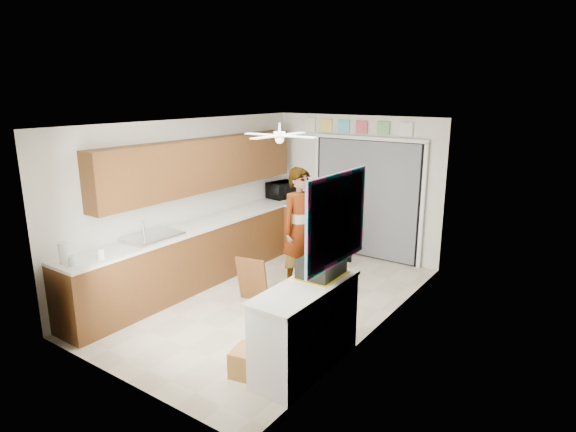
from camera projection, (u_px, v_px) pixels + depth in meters
The scene contains 40 objects.
floor at pixel (272, 299), 6.93m from camera, with size 5.00×5.00×0.00m, color beige.
ceiling at pixel (271, 123), 6.30m from camera, with size 5.00×5.00×0.00m, color white.
wall_back at pixel (355, 186), 8.60m from camera, with size 3.20×3.20×0.00m, color beige.
wall_front at pixel (116, 268), 4.63m from camera, with size 3.20×3.20×0.00m, color beige.
wall_left at pixel (189, 200), 7.50m from camera, with size 5.00×5.00×0.00m, color beige.
wall_right at pixel (379, 234), 5.73m from camera, with size 5.00×5.00×0.00m, color beige.
left_base_cabinets at pixel (206, 252), 7.53m from camera, with size 0.60×4.80×0.90m, color brown.
left_countertop at pixel (205, 224), 7.41m from camera, with size 0.62×4.80×0.04m, color white.
upper_cabinets at pixel (204, 165), 7.43m from camera, with size 0.32×4.00×0.80m, color brown.
sink_basin at pixel (153, 237), 6.61m from camera, with size 0.50×0.76×0.06m, color silver.
faucet at pixel (143, 228), 6.69m from camera, with size 0.03×0.03×0.22m, color silver.
peninsula_base at pixel (316, 231), 8.68m from camera, with size 1.00×0.60×0.90m, color brown.
peninsula_top at pixel (316, 206), 8.56m from camera, with size 1.04×0.64×0.04m, color white.
back_opening_recess at pixel (367, 199), 8.48m from camera, with size 2.00×0.06×2.10m, color black.
curtain_panel at pixel (366, 200), 8.45m from camera, with size 1.90×0.03×2.05m, color gray.
door_trim_left at pixel (317, 193), 9.03m from camera, with size 0.06×0.04×2.10m, color white.
door_trim_right at pixel (422, 207), 7.90m from camera, with size 0.06×0.04×2.10m, color white.
door_trim_head at pixel (368, 138), 8.19m from camera, with size 2.10×0.04×0.06m, color white.
header_frame_0 at pixel (327, 126), 8.64m from camera, with size 0.22×0.02×0.22m, color #F6D752.
header_frame_1 at pixel (344, 126), 8.45m from camera, with size 0.22×0.02×0.22m, color #53C4DE.
header_frame_2 at pixel (362, 127), 8.25m from camera, with size 0.22×0.02×0.22m, color #CF4D56.
header_frame_3 at pixel (383, 128), 8.03m from camera, with size 0.22×0.02×0.22m, color #6AA860.
header_frame_4 at pixel (406, 129), 7.81m from camera, with size 0.22×0.02×0.22m, color silver.
route66_sign at pixel (310, 125), 8.83m from camera, with size 0.22×0.02×0.26m, color silver.
right_counter_base at pixel (306, 329), 5.11m from camera, with size 0.50×1.40×0.90m, color white.
right_counter_top at pixel (306, 288), 5.00m from camera, with size 0.54×1.44×0.04m, color white.
abstract_painting at pixel (337, 219), 4.84m from camera, with size 0.03×1.15×0.95m, color #E855BF.
ceiling_fan at pixel (280, 135), 6.50m from camera, with size 1.14×1.14×0.24m, color white.
microwave at pixel (283, 190), 9.08m from camera, with size 0.55×0.37×0.30m, color black.
jar_a at pixel (100, 254), 5.77m from camera, with size 0.09×0.09×0.13m, color silver.
jar_b at pixel (72, 261), 5.56m from camera, with size 0.08×0.08×0.12m, color silver.
paper_towel_roll at pixel (64, 253), 5.62m from camera, with size 0.12×0.12×0.26m, color white.
suitcase at pixel (321, 266), 5.26m from camera, with size 0.38×0.50×0.21m, color black.
suitcase_rim at pixel (321, 276), 5.28m from camera, with size 0.44×0.58×0.02m, color yellow.
suitcase_lid at pixel (335, 238), 5.42m from camera, with size 0.42×0.03×0.50m, color black.
cardboard_box at pixel (254, 363), 5.03m from camera, with size 0.46×0.34×0.29m, color #A67634.
navy_crate at pixel (277, 349), 5.35m from camera, with size 0.41×0.34×0.25m, color black.
cabinet_door_panel at pixel (252, 280), 6.75m from camera, with size 0.45×0.03×0.67m, color brown.
man at pixel (301, 229), 7.16m from camera, with size 0.67×0.44×1.84m, color white.
dog at pixel (318, 281), 6.95m from camera, with size 0.26×0.61×0.48m, color black.
Camera 1 is at (3.85, -5.12, 2.91)m, focal length 30.00 mm.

